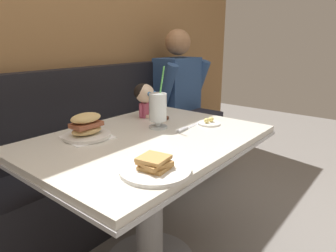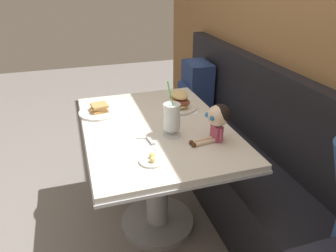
# 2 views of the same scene
# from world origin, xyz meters

# --- Properties ---
(ground_plane) EXTENTS (8.00, 8.00, 0.00)m
(ground_plane) POSITION_xyz_m (0.00, 0.00, 0.00)
(ground_plane) COLOR gray
(wood_panel_wall) EXTENTS (4.40, 0.08, 2.40)m
(wood_panel_wall) POSITION_xyz_m (0.00, 1.05, 1.20)
(wood_panel_wall) COLOR olive
(wood_panel_wall) RESTS_ON ground
(booth_bench) EXTENTS (2.60, 0.48, 1.00)m
(booth_bench) POSITION_xyz_m (0.00, 0.81, 0.33)
(booth_bench) COLOR black
(booth_bench) RESTS_ON ground
(diner_table) EXTENTS (1.11, 0.81, 0.74)m
(diner_table) POSITION_xyz_m (0.00, 0.18, 0.54)
(diner_table) COLOR silver
(diner_table) RESTS_ON ground
(toast_plate) EXTENTS (0.25, 0.25, 0.06)m
(toast_plate) POSITION_xyz_m (-0.27, -0.11, 0.76)
(toast_plate) COLOR white
(toast_plate) RESTS_ON diner_table
(milkshake_glass) EXTENTS (0.10, 0.10, 0.31)m
(milkshake_glass) POSITION_xyz_m (0.14, 0.23, 0.84)
(milkshake_glass) COLOR silver
(milkshake_glass) RESTS_ON diner_table
(sandwich_plate) EXTENTS (0.23, 0.23, 0.12)m
(sandwich_plate) POSITION_xyz_m (-0.19, 0.39, 0.79)
(sandwich_plate) COLOR white
(sandwich_plate) RESTS_ON diner_table
(butter_saucer) EXTENTS (0.12, 0.12, 0.04)m
(butter_saucer) POSITION_xyz_m (0.36, 0.06, 0.75)
(butter_saucer) COLOR white
(butter_saucer) RESTS_ON diner_table
(butter_knife) EXTENTS (0.24, 0.04, 0.01)m
(butter_knife) POSITION_xyz_m (0.21, 0.11, 0.74)
(butter_knife) COLOR silver
(butter_knife) RESTS_ON diner_table
(seated_doll) EXTENTS (0.12, 0.22, 0.20)m
(seated_doll) POSITION_xyz_m (0.26, 0.44, 0.87)
(seated_doll) COLOR #B74C6B
(seated_doll) RESTS_ON diner_table
(backpack) EXTENTS (0.31, 0.25, 0.41)m
(backpack) POSITION_xyz_m (-0.87, 0.78, 0.66)
(backpack) COLOR navy
(backpack) RESTS_ON booth_bench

